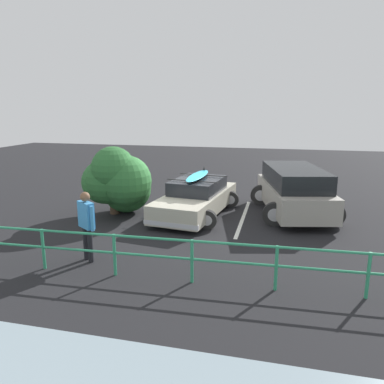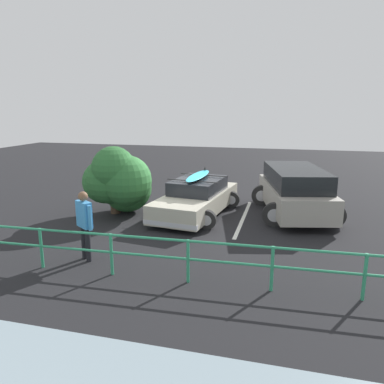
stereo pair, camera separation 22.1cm
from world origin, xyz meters
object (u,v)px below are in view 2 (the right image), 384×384
object	(u,v)px
person_bystander	(84,219)
bush_near_left	(119,182)
suv_car	(295,191)
sedan_car	(197,198)

from	to	relation	value
person_bystander	bush_near_left	xyz separation A→B (m)	(0.91, -3.86, 0.14)
suv_car	bush_near_left	size ratio (longest dim) A/B	1.88
person_bystander	bush_near_left	bearing A→B (deg)	-76.81
sedan_car	person_bystander	size ratio (longest dim) A/B	2.67
sedan_car	person_bystander	distance (m)	4.94
bush_near_left	person_bystander	bearing A→B (deg)	103.19
bush_near_left	suv_car	bearing A→B (deg)	-165.26
suv_car	bush_near_left	xyz separation A→B (m)	(5.92, 1.56, 0.32)
sedan_car	bush_near_left	distance (m)	2.76
suv_car	sedan_car	bearing A→B (deg)	13.56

